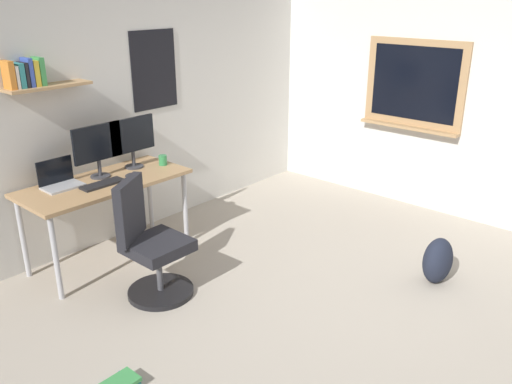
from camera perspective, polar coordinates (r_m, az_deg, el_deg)
name	(u,v)px	position (r m, az deg, el deg)	size (l,w,h in m)	color
ground_plane	(340,317)	(4.07, 9.07, -13.17)	(5.20, 5.20, 0.00)	#ADA393
wall_back	(127,99)	(5.18, -13.74, 9.69)	(5.00, 0.30, 2.60)	silver
wall_right	(483,95)	(5.71, 23.33, 9.58)	(0.22, 5.00, 2.60)	silver
desk	(105,189)	(4.71, -15.96, 0.32)	(1.42, 0.65, 0.74)	tan
office_chair	(150,247)	(4.18, -11.39, -5.87)	(0.55, 0.56, 0.95)	black
laptop	(60,180)	(4.65, -20.44, 1.20)	(0.31, 0.21, 0.23)	#ADAFB5
monitor_primary	(98,147)	(4.71, -16.72, 4.66)	(0.46, 0.17, 0.46)	#38383D
monitor_secondary	(132,139)	(4.89, -13.21, 5.61)	(0.46, 0.17, 0.46)	#38383D
keyboard	(103,184)	(4.58, -16.24, 0.83)	(0.37, 0.13, 0.02)	black
computer_mouse	(130,175)	(4.72, -13.42, 1.80)	(0.10, 0.06, 0.03)	#262628
coffee_mug	(163,160)	(4.98, -10.03, 3.41)	(0.08, 0.08, 0.09)	#338C4C
backpack	(438,261)	(4.60, 19.03, -7.01)	(0.32, 0.22, 0.39)	#1E2333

